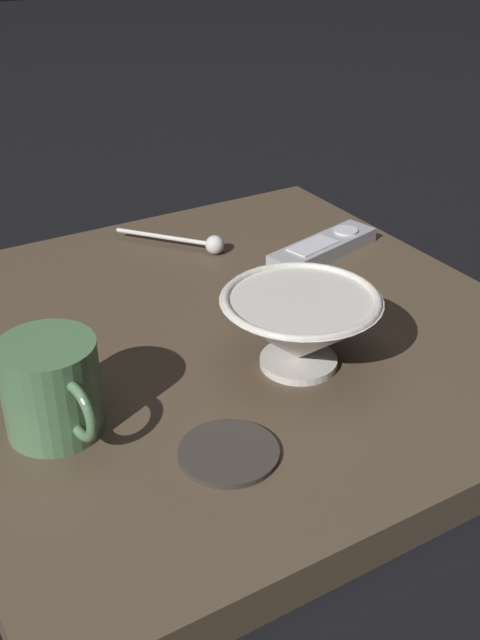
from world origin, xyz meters
TOP-DOWN VIEW (x-y plane):
  - ground_plane at (0.00, 0.00)m, footprint 6.00×6.00m
  - table at (0.00, 0.00)m, footprint 0.65×0.64m
  - cereal_bowl at (-0.11, -0.03)m, footprint 0.16×0.16m
  - coffee_mug at (-0.08, 0.22)m, footprint 0.12×0.09m
  - teaspoon at (0.18, -0.07)m, footprint 0.12×0.11m
  - tv_remote_near at (0.09, -0.20)m, footprint 0.08×0.17m
  - drink_coaster at (-0.19, 0.10)m, footprint 0.09×0.09m

SIDE VIEW (x-z plane):
  - ground_plane at x=0.00m, z-range 0.00..0.00m
  - table at x=0.00m, z-range 0.00..0.04m
  - drink_coaster at x=-0.19m, z-range 0.04..0.04m
  - tv_remote_near at x=0.09m, z-range 0.04..0.06m
  - teaspoon at x=0.18m, z-range 0.04..0.06m
  - cereal_bowl at x=-0.11m, z-range 0.04..0.12m
  - coffee_mug at x=-0.08m, z-range 0.04..0.13m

